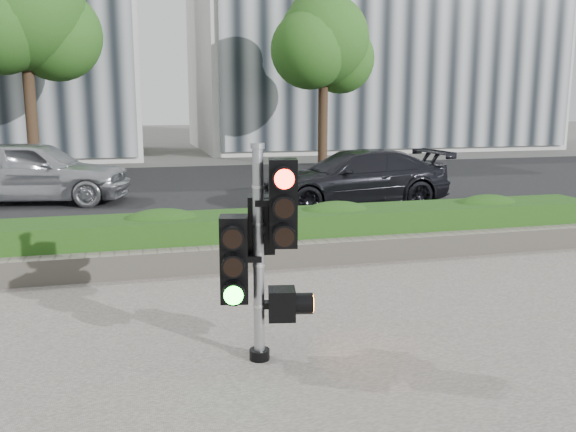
# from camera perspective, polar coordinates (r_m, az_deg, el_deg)

# --- Properties ---
(ground) EXTENTS (120.00, 120.00, 0.00)m
(ground) POSITION_cam_1_polar(r_m,az_deg,el_deg) (7.01, -0.31, -9.17)
(ground) COLOR #51514C
(ground) RESTS_ON ground
(sidewalk) EXTENTS (16.00, 11.00, 0.03)m
(sidewalk) POSITION_cam_1_polar(r_m,az_deg,el_deg) (4.84, 7.56, -18.65)
(sidewalk) COLOR #9E9389
(sidewalk) RESTS_ON ground
(road) EXTENTS (60.00, 13.00, 0.02)m
(road) POSITION_cam_1_polar(r_m,az_deg,el_deg) (16.64, -9.01, 2.30)
(road) COLOR black
(road) RESTS_ON ground
(curb) EXTENTS (60.00, 0.25, 0.12)m
(curb) POSITION_cam_1_polar(r_m,az_deg,el_deg) (9.95, -4.88, -2.88)
(curb) COLOR gray
(curb) RESTS_ON ground
(stone_wall) EXTENTS (12.00, 0.32, 0.34)m
(stone_wall) POSITION_cam_1_polar(r_m,az_deg,el_deg) (8.73, -3.46, -3.84)
(stone_wall) COLOR gray
(stone_wall) RESTS_ON sidewalk
(hedge) EXTENTS (12.00, 1.00, 0.68)m
(hedge) POSITION_cam_1_polar(r_m,az_deg,el_deg) (9.31, -4.27, -1.86)
(hedge) COLOR #3C7925
(hedge) RESTS_ON sidewalk
(building_right) EXTENTS (18.00, 10.00, 12.00)m
(building_right) POSITION_cam_1_polar(r_m,az_deg,el_deg) (34.04, 7.37, 16.62)
(building_right) COLOR #B7B7B2
(building_right) RESTS_ON ground
(tree_left) EXTENTS (4.61, 4.03, 7.34)m
(tree_left) POSITION_cam_1_polar(r_m,az_deg,el_deg) (21.31, -23.53, 16.95)
(tree_left) COLOR black
(tree_left) RESTS_ON ground
(tree_right) EXTENTS (4.10, 3.58, 6.53)m
(tree_right) POSITION_cam_1_polar(r_m,az_deg,el_deg) (23.17, 3.28, 15.80)
(tree_right) COLOR black
(tree_right) RESTS_ON ground
(traffic_signal) EXTENTS (0.72, 0.57, 1.99)m
(traffic_signal) POSITION_cam_1_polar(r_m,az_deg,el_deg) (5.48, -2.50, -2.50)
(traffic_signal) COLOR black
(traffic_signal) RESTS_ON sidewalk
(car_silver) EXTENTS (4.69, 2.64, 1.51)m
(car_silver) POSITION_cam_1_polar(r_m,az_deg,el_deg) (15.60, -22.74, 3.89)
(car_silver) COLOR #AFB0B6
(car_silver) RESTS_ON road
(car_dark) EXTENTS (4.53, 2.05, 1.29)m
(car_dark) POSITION_cam_1_polar(r_m,az_deg,el_deg) (14.02, 6.15, 3.53)
(car_dark) COLOR black
(car_dark) RESTS_ON road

